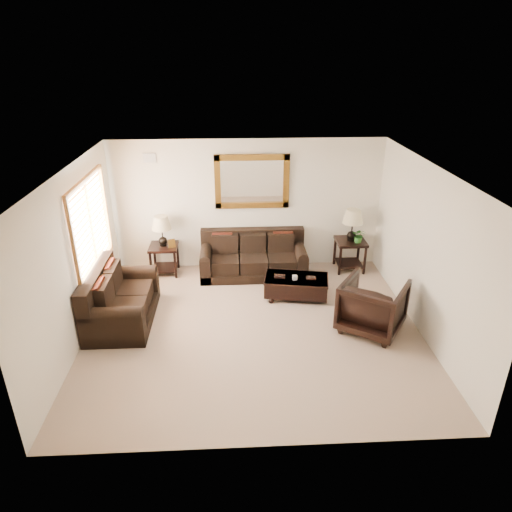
{
  "coord_description": "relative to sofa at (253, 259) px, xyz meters",
  "views": [
    {
      "loc": [
        -0.31,
        -6.45,
        4.3
      ],
      "look_at": [
        0.07,
        0.6,
        1.06
      ],
      "focal_mm": 32.0,
      "sensor_mm": 36.0,
      "label": 1
    }
  ],
  "objects": [
    {
      "name": "armchair",
      "position": [
        1.86,
        -2.18,
        0.17
      ],
      "size": [
        1.29,
        1.27,
        0.98
      ],
      "primitive_type": "imported",
      "rotation": [
        0.0,
        0.0,
        2.54
      ],
      "color": "black",
      "rests_on": "floor"
    },
    {
      "name": "end_table_right",
      "position": [
        2.04,
        0.08,
        0.55
      ],
      "size": [
        0.6,
        0.6,
        1.33
      ],
      "color": "black",
      "rests_on": "room"
    },
    {
      "name": "sofa",
      "position": [
        0.0,
        0.0,
        0.0
      ],
      "size": [
        2.15,
        0.93,
        0.88
      ],
      "color": "black",
      "rests_on": "room"
    },
    {
      "name": "mirror",
      "position": [
        -0.0,
        0.39,
        1.53
      ],
      "size": [
        1.5,
        0.06,
        1.1
      ],
      "color": "#4F320F",
      "rests_on": "room"
    },
    {
      "name": "window",
      "position": [
        -2.79,
        -1.18,
        1.23
      ],
      "size": [
        0.07,
        1.96,
        1.66
      ],
      "color": "white",
      "rests_on": "room"
    },
    {
      "name": "coffee_table",
      "position": [
        0.76,
        -1.03,
        -0.07
      ],
      "size": [
        1.27,
        0.83,
        0.5
      ],
      "rotation": [
        0.0,
        0.0,
        -0.18
      ],
      "color": "black",
      "rests_on": "room"
    },
    {
      "name": "room",
      "position": [
        -0.09,
        -2.08,
        1.03
      ],
      "size": [
        5.51,
        5.01,
        2.71
      ],
      "color": "gray",
      "rests_on": "ground"
    },
    {
      "name": "air_vent",
      "position": [
        -1.99,
        0.4,
        2.03
      ],
      "size": [
        0.25,
        0.02,
        0.18
      ],
      "primitive_type": "cube",
      "color": "#999999",
      "rests_on": "room"
    },
    {
      "name": "potted_plant",
      "position": [
        2.17,
        -0.03,
        0.46
      ],
      "size": [
        0.36,
        0.38,
        0.23
      ],
      "primitive_type": "imported",
      "rotation": [
        0.0,
        0.0,
        -0.4
      ],
      "color": "#255F20",
      "rests_on": "end_table_right"
    },
    {
      "name": "end_table_left",
      "position": [
        -1.83,
        0.1,
        0.5
      ],
      "size": [
        0.57,
        0.57,
        1.26
      ],
      "color": "black",
      "rests_on": "room"
    },
    {
      "name": "loveseat",
      "position": [
        -2.38,
        -1.69,
        0.03
      ],
      "size": [
        1.01,
        1.7,
        0.95
      ],
      "rotation": [
        0.0,
        0.0,
        1.57
      ],
      "color": "black",
      "rests_on": "room"
    }
  ]
}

